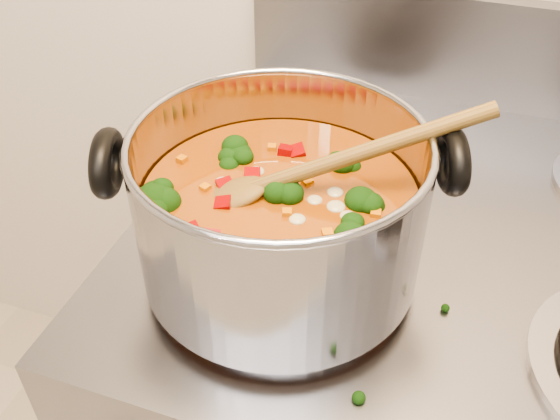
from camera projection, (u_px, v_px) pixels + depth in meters
The scene contains 3 objects.
stockpot at pixel (280, 211), 0.61m from camera, with size 0.34×0.28×0.17m.
wooden_spoon at pixel (298, 174), 0.58m from camera, with size 0.27×0.14×0.11m.
cooktop_crumbs at pixel (335, 266), 0.67m from camera, with size 0.35×0.35×0.01m.
Camera 1 is at (0.02, 0.58, 1.40)m, focal length 40.00 mm.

